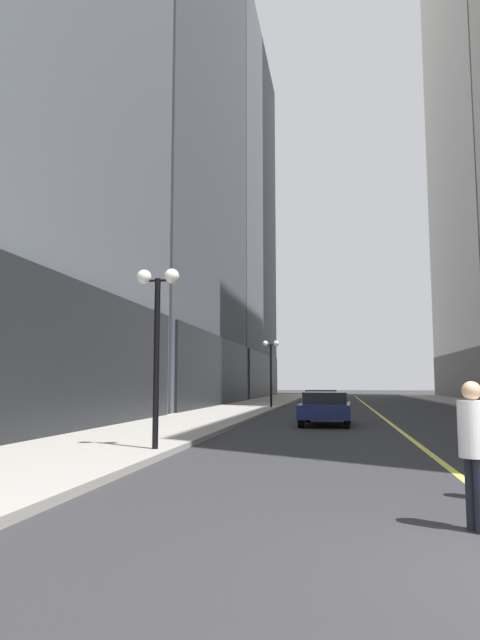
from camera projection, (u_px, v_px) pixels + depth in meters
name	position (u px, v px, depth m)	size (l,w,h in m)	color
ground_plane	(370.00, 408.00, 38.88)	(200.00, 200.00, 0.00)	#2D2D30
sidewalk_left	(252.00, 406.00, 40.28)	(4.50, 78.00, 0.15)	#9E9991
lane_centre_stripe	(370.00, 408.00, 38.88)	(0.16, 70.00, 0.01)	#E5D64C
building_left_far	(217.00, 216.00, 68.55)	(11.64, 26.00, 44.07)	slate
car_navy	(326.00, 407.00, 22.82)	(2.07, 4.39, 1.32)	#141E4C
car_grey	(322.00, 401.00, 30.31)	(1.84, 4.67, 1.32)	slate
pedestrian_in_white_shirt	(474.00, 443.00, 6.51)	(0.44, 0.44, 1.70)	black
street_lamp_left_near	(157.00, 317.00, 13.54)	(1.06, 0.36, 4.43)	black
street_lamp_left_far	(271.00, 359.00, 36.50)	(1.06, 0.36, 4.43)	black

